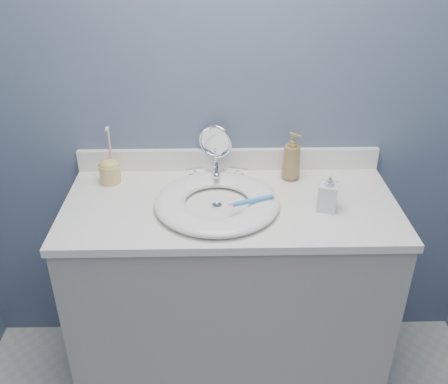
{
  "coord_description": "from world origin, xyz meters",
  "views": [
    {
      "loc": [
        -0.06,
        -0.59,
        1.82
      ],
      "look_at": [
        -0.02,
        0.94,
        0.94
      ],
      "focal_mm": 40.0,
      "sensor_mm": 36.0,
      "label": 1
    }
  ],
  "objects_px": {
    "soap_bottle_amber": "(292,156)",
    "soap_bottle_clear": "(328,191)",
    "makeup_mirror": "(215,147)",
    "toothbrush_holder": "(110,170)"
  },
  "relations": [
    {
      "from": "soap_bottle_amber",
      "to": "soap_bottle_clear",
      "type": "relative_size",
      "value": 1.32
    },
    {
      "from": "soap_bottle_clear",
      "to": "soap_bottle_amber",
      "type": "bearing_deg",
      "value": 131.04
    },
    {
      "from": "makeup_mirror",
      "to": "soap_bottle_amber",
      "type": "height_order",
      "value": "makeup_mirror"
    },
    {
      "from": "makeup_mirror",
      "to": "soap_bottle_clear",
      "type": "height_order",
      "value": "makeup_mirror"
    },
    {
      "from": "soap_bottle_clear",
      "to": "toothbrush_holder",
      "type": "distance_m",
      "value": 0.83
    },
    {
      "from": "soap_bottle_clear",
      "to": "makeup_mirror",
      "type": "bearing_deg",
      "value": 161.67
    },
    {
      "from": "makeup_mirror",
      "to": "toothbrush_holder",
      "type": "distance_m",
      "value": 0.42
    },
    {
      "from": "makeup_mirror",
      "to": "soap_bottle_clear",
      "type": "xyz_separation_m",
      "value": [
        0.39,
        -0.29,
        -0.04
      ]
    },
    {
      "from": "soap_bottle_clear",
      "to": "toothbrush_holder",
      "type": "bearing_deg",
      "value": -176.71
    },
    {
      "from": "soap_bottle_amber",
      "to": "soap_bottle_clear",
      "type": "bearing_deg",
      "value": -111.41
    }
  ]
}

